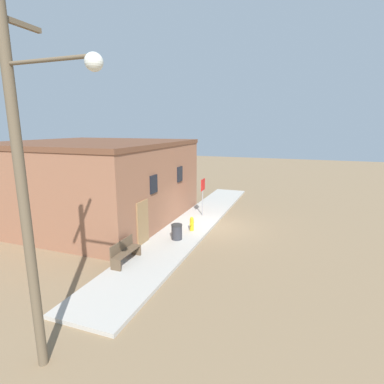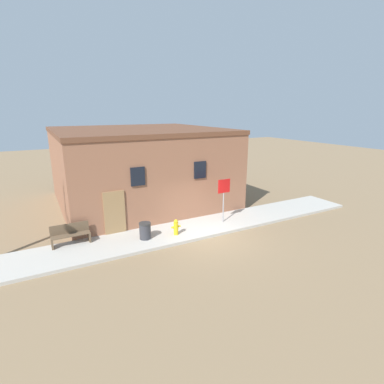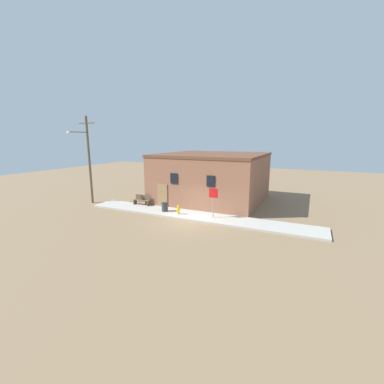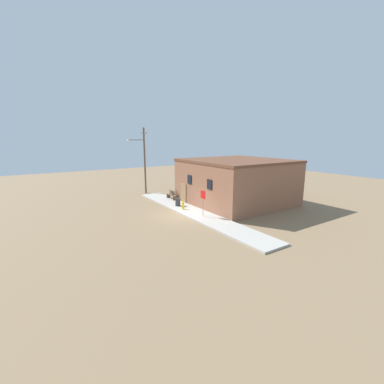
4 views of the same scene
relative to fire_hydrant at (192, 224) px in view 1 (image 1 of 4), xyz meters
name	(u,v)px [view 1 (image 1 of 4)]	position (x,y,z in m)	size (l,w,h in m)	color
ground_plane	(214,227)	(1.31, -0.84, -0.52)	(80.00, 80.00, 0.00)	#846B4C
sidewalk	(193,224)	(1.31, 0.37, -0.45)	(19.39, 2.43, 0.14)	#B2ADA3
brick_building	(95,181)	(0.47, 6.42, 1.84)	(9.83, 9.80, 4.72)	#8E5B42
fire_hydrant	(192,224)	(0.00, 0.00, 0.00)	(0.45, 0.21, 0.75)	gold
stop_sign	(203,190)	(2.89, 0.33, 1.24)	(0.71, 0.06, 2.30)	gray
bench	(125,252)	(-4.49, 1.26, 0.07)	(1.61, 0.44, 0.91)	brown
trash_bin	(177,232)	(-1.43, 0.26, 0.01)	(0.54, 0.54, 0.76)	#333338
utility_pole	(27,179)	(-9.68, 0.08, 3.97)	(1.80, 2.28, 8.21)	brown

